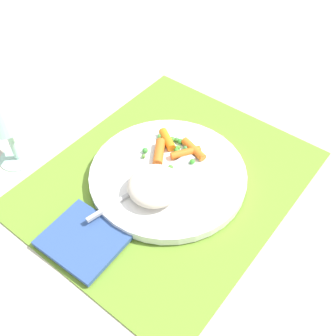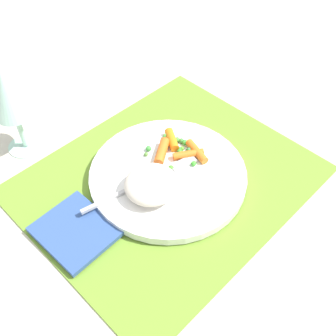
# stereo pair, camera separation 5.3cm
# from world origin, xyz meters

# --- Properties ---
(ground_plane) EXTENTS (2.40, 2.40, 0.00)m
(ground_plane) POSITION_xyz_m (0.00, 0.00, 0.00)
(ground_plane) COLOR beige
(placemat) EXTENTS (0.45, 0.38, 0.01)m
(placemat) POSITION_xyz_m (0.00, 0.00, 0.00)
(placemat) COLOR olive
(placemat) RESTS_ON ground_plane
(plate) EXTENTS (0.26, 0.26, 0.02)m
(plate) POSITION_xyz_m (0.00, 0.00, 0.01)
(plate) COLOR white
(plate) RESTS_ON placemat
(rice_mound) EXTENTS (0.09, 0.08, 0.04)m
(rice_mound) POSITION_xyz_m (-0.05, -0.01, 0.04)
(rice_mound) COLOR beige
(rice_mound) RESTS_ON plate
(carrot_portion) EXTENTS (0.08, 0.10, 0.02)m
(carrot_portion) POSITION_xyz_m (0.04, 0.02, 0.03)
(carrot_portion) COLOR orange
(carrot_portion) RESTS_ON plate
(pea_scatter) EXTENTS (0.07, 0.09, 0.01)m
(pea_scatter) POSITION_xyz_m (0.04, 0.03, 0.03)
(pea_scatter) COLOR #44903D
(pea_scatter) RESTS_ON plate
(fork) EXTENTS (0.21, 0.06, 0.01)m
(fork) POSITION_xyz_m (-0.03, 0.01, 0.02)
(fork) COLOR #B8B8B8
(fork) RESTS_ON plate
(napkin) EXTENTS (0.10, 0.12, 0.01)m
(napkin) POSITION_xyz_m (-0.17, 0.02, 0.01)
(napkin) COLOR #33518C
(napkin) RESTS_ON placemat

